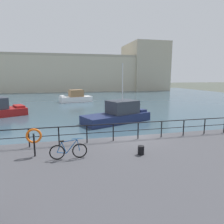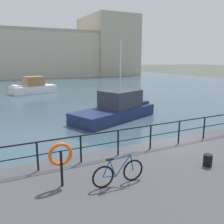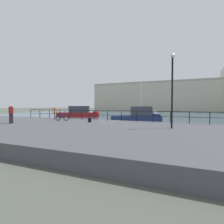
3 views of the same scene
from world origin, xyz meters
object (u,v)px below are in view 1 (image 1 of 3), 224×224
(harbor_building, at_px, (95,73))
(moored_white_yacht, at_px, (119,114))
(mooring_bollard, at_px, (141,150))
(parked_bicycle, at_px, (68,151))
(life_ring_stand, at_px, (34,137))
(moored_harbor_tender, at_px, (76,97))

(harbor_building, relative_size, moored_white_yacht, 7.73)
(harbor_building, bearing_deg, mooring_bollard, -96.27)
(harbor_building, height_order, parked_bicycle, harbor_building)
(moored_white_yacht, relative_size, parked_bicycle, 4.23)
(mooring_bollard, height_order, life_ring_stand, life_ring_stand)
(moored_harbor_tender, height_order, parked_bicycle, moored_harbor_tender)
(moored_harbor_tender, height_order, mooring_bollard, moored_harbor_tender)
(moored_white_yacht, relative_size, life_ring_stand, 5.36)
(moored_white_yacht, xyz_separation_m, parked_bicycle, (-5.24, -10.13, 0.31))
(harbor_building, distance_m, moored_white_yacht, 48.39)
(moored_harbor_tender, bearing_deg, mooring_bollard, 79.71)
(mooring_bollard, relative_size, life_ring_stand, 0.31)
(moored_harbor_tender, xyz_separation_m, mooring_bollard, (1.69, -27.62, 0.14))
(moored_harbor_tender, distance_m, parked_bicycle, 27.39)
(mooring_bollard, bearing_deg, life_ring_stand, 168.61)
(mooring_bollard, bearing_deg, parked_bicycle, 175.20)
(harbor_building, relative_size, parked_bicycle, 32.70)
(mooring_bollard, xyz_separation_m, life_ring_stand, (-5.16, 1.04, 0.75))
(parked_bicycle, bearing_deg, moored_white_yacht, 63.48)
(moored_harbor_tender, distance_m, mooring_bollard, 27.67)
(harbor_building, relative_size, mooring_bollard, 131.60)
(harbor_building, distance_m, moored_harbor_tender, 32.14)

